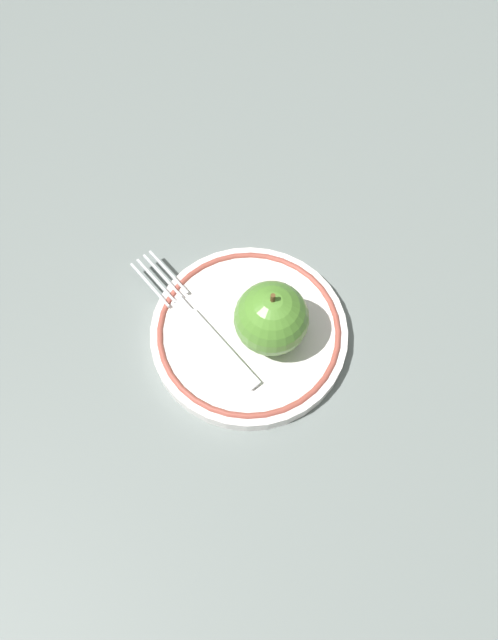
# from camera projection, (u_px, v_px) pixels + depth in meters

# --- Properties ---
(ground_plane) EXTENTS (2.00, 2.00, 0.00)m
(ground_plane) POSITION_uv_depth(u_px,v_px,m) (251.00, 319.00, 0.64)
(ground_plane) COLOR slate
(plate) EXTENTS (0.20, 0.20, 0.02)m
(plate) POSITION_uv_depth(u_px,v_px,m) (249.00, 333.00, 0.62)
(plate) COLOR white
(plate) RESTS_ON ground_plane
(apple_red_whole) EXTENTS (0.07, 0.07, 0.08)m
(apple_red_whole) POSITION_uv_depth(u_px,v_px,m) (271.00, 318.00, 0.58)
(apple_red_whole) COLOR #51892F
(apple_red_whole) RESTS_ON plate
(fork) EXTENTS (0.18, 0.10, 0.00)m
(fork) POSITION_uv_depth(u_px,v_px,m) (199.00, 322.00, 0.62)
(fork) COLOR silver
(fork) RESTS_ON plate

